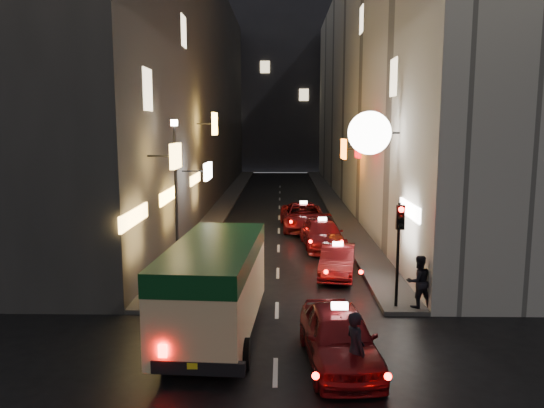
# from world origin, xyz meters

# --- Properties ---
(building_left) EXTENTS (7.43, 52.17, 18.00)m
(building_left) POSITION_xyz_m (-8.00, 33.99, 9.00)
(building_left) COLOR #3A3735
(building_left) RESTS_ON ground
(building_right) EXTENTS (8.12, 52.00, 18.00)m
(building_right) POSITION_xyz_m (8.00, 33.99, 9.00)
(building_right) COLOR #B2ADA3
(building_right) RESTS_ON ground
(building_far) EXTENTS (30.00, 10.00, 22.00)m
(building_far) POSITION_xyz_m (0.00, 66.00, 11.00)
(building_far) COLOR #2E2E32
(building_far) RESTS_ON ground
(sidewalk_left) EXTENTS (1.50, 52.00, 0.15)m
(sidewalk_left) POSITION_xyz_m (-4.25, 34.00, 0.07)
(sidewalk_left) COLOR #413E3C
(sidewalk_left) RESTS_ON ground
(sidewalk_right) EXTENTS (1.50, 52.00, 0.15)m
(sidewalk_right) POSITION_xyz_m (4.25, 34.00, 0.07)
(sidewalk_right) COLOR #413E3C
(sidewalk_right) RESTS_ON ground
(minibus) EXTENTS (2.68, 6.64, 2.80)m
(minibus) POSITION_xyz_m (-1.78, 6.24, 1.77)
(minibus) COLOR beige
(minibus) RESTS_ON ground
(taxi_near) EXTENTS (2.66, 5.60, 1.90)m
(taxi_near) POSITION_xyz_m (1.64, 4.50, 0.87)
(taxi_near) COLOR maroon
(taxi_near) RESTS_ON ground
(taxi_second) EXTENTS (2.60, 4.85, 1.64)m
(taxi_second) POSITION_xyz_m (2.46, 12.67, 0.73)
(taxi_second) COLOR maroon
(taxi_second) RESTS_ON ground
(taxi_third) EXTENTS (2.47, 5.26, 1.80)m
(taxi_third) POSITION_xyz_m (2.21, 17.70, 0.81)
(taxi_third) COLOR maroon
(taxi_third) RESTS_ON ground
(taxi_far) EXTENTS (2.57, 5.72, 1.96)m
(taxi_far) POSITION_xyz_m (1.46, 22.50, 0.89)
(taxi_far) COLOR maroon
(taxi_far) RESTS_ON ground
(pedestrian_crossing) EXTENTS (0.65, 0.80, 2.10)m
(pedestrian_crossing) POSITION_xyz_m (1.89, 3.28, 1.05)
(pedestrian_crossing) COLOR black
(pedestrian_crossing) RESTS_ON ground
(pedestrian_sidewalk) EXTENTS (0.84, 0.64, 1.99)m
(pedestrian_sidewalk) POSITION_xyz_m (4.70, 8.50, 1.15)
(pedestrian_sidewalk) COLOR black
(pedestrian_sidewalk) RESTS_ON sidewalk_right
(traffic_light) EXTENTS (0.26, 0.43, 3.50)m
(traffic_light) POSITION_xyz_m (4.00, 8.47, 2.69)
(traffic_light) COLOR black
(traffic_light) RESTS_ON sidewalk_right
(lamp_post) EXTENTS (0.28, 0.28, 6.22)m
(lamp_post) POSITION_xyz_m (-4.20, 13.00, 3.72)
(lamp_post) COLOR black
(lamp_post) RESTS_ON sidewalk_left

